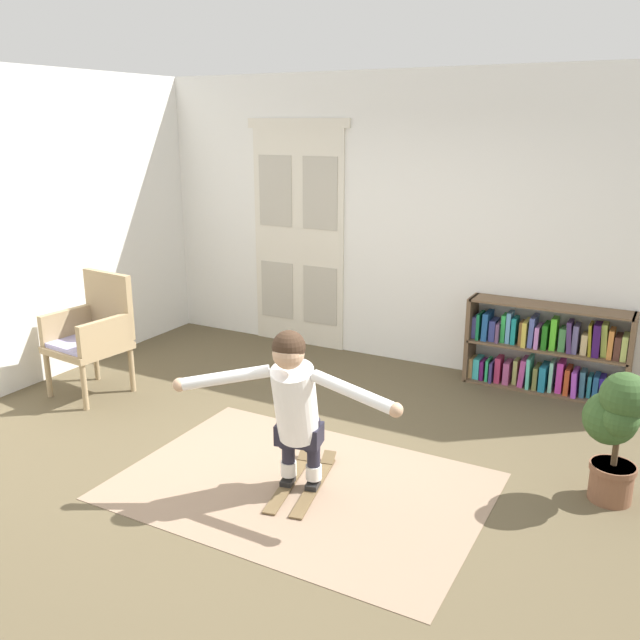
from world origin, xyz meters
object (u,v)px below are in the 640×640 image
Objects in this scene: wicker_chair at (93,331)px; potted_plant at (619,419)px; bookshelf at (546,352)px; skis_pair at (303,481)px; person_skier at (294,400)px.

wicker_chair reaches higher than potted_plant.
wicker_chair reaches higher than bookshelf.
potted_plant reaches higher than skis_pair.
wicker_chair is 1.26× the size of skis_pair.
bookshelf is 4.15m from wicker_chair.
bookshelf is at bearing 113.20° from potted_plant.
person_skier reaches higher than potted_plant.
bookshelf is 1.32× the size of wicker_chair.
bookshelf is at bearing 28.70° from wicker_chair.
potted_plant reaches higher than bookshelf.
wicker_chair is (-3.64, -1.99, 0.21)m from bookshelf.
skis_pair is 0.69m from person_skier.
potted_plant is (4.40, 0.20, 0.01)m from wicker_chair.
person_skier is (2.54, -0.71, 0.11)m from wicker_chair.
potted_plant is 2.12m from skis_pair.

